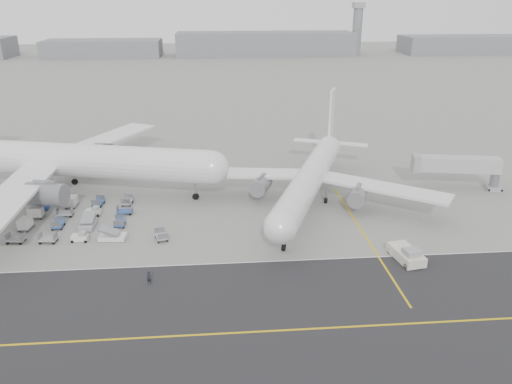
{
  "coord_description": "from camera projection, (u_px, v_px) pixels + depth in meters",
  "views": [
    {
      "loc": [
        6.87,
        -64.34,
        35.4
      ],
      "look_at": [
        13.33,
        12.0,
        5.11
      ],
      "focal_mm": 35.0,
      "sensor_mm": 36.0,
      "label": 1
    }
  ],
  "objects": [
    {
      "name": "ground",
      "position": [
        171.0,
        258.0,
        72.1
      ],
      "size": [
        700.0,
        700.0,
        0.0
      ],
      "primitive_type": "plane",
      "color": "gray",
      "rests_on": "ground"
    },
    {
      "name": "taxiway",
      "position": [
        205.0,
        335.0,
        55.83
      ],
      "size": [
        220.0,
        59.0,
        0.03
      ],
      "color": "#2B2B2E",
      "rests_on": "ground"
    },
    {
      "name": "horizon_buildings",
      "position": [
        249.0,
        55.0,
        315.38
      ],
      "size": [
        520.0,
        28.0,
        28.0
      ],
      "primitive_type": null,
      "color": "gray",
      "rests_on": "ground"
    },
    {
      "name": "control_tower",
      "position": [
        357.0,
        27.0,
        319.53
      ],
      "size": [
        7.0,
        7.0,
        31.25
      ],
      "color": "gray",
      "rests_on": "ground"
    },
    {
      "name": "airliner_a",
      "position": [
        63.0,
        160.0,
        94.27
      ],
      "size": [
        63.5,
        62.06,
        22.31
      ],
      "rotation": [
        0.0,
        0.0,
        1.33
      ],
      "color": "white",
      "rests_on": "ground"
    },
    {
      "name": "airliner_b",
      "position": [
        311.0,
        176.0,
        89.97
      ],
      "size": [
        46.18,
        47.13,
        17.1
      ],
      "rotation": [
        0.0,
        0.0,
        -0.38
      ],
      "color": "white",
      "rests_on": "ground"
    },
    {
      "name": "pushback_tug",
      "position": [
        407.0,
        254.0,
        71.14
      ],
      "size": [
        4.01,
        8.28,
        2.33
      ],
      "rotation": [
        0.0,
        0.0,
        0.18
      ],
      "color": "beige",
      "rests_on": "ground"
    },
    {
      "name": "jet_bridge",
      "position": [
        458.0,
        166.0,
        96.58
      ],
      "size": [
        17.62,
        6.26,
        6.57
      ],
      "rotation": [
        0.0,
        0.0,
        -0.19
      ],
      "color": "gray",
      "rests_on": "ground"
    },
    {
      "name": "gse_cluster",
      "position": [
        77.0,
        222.0,
        83.59
      ],
      "size": [
        23.23,
        22.45,
        2.03
      ],
      "primitive_type": null,
      "rotation": [
        0.0,
        0.0,
        -0.04
      ],
      "color": "#9F9FA4",
      "rests_on": "ground"
    },
    {
      "name": "stray_dolly",
      "position": [
        162.0,
        240.0,
        77.54
      ],
      "size": [
        2.32,
        2.97,
        1.6
      ],
      "primitive_type": null,
      "rotation": [
        0.0,
        0.0,
        0.31
      ],
      "color": "silver",
      "rests_on": "ground"
    },
    {
      "name": "ground_crew_a",
      "position": [
        149.0,
        278.0,
        65.31
      ],
      "size": [
        0.79,
        0.66,
        1.87
      ],
      "primitive_type": "imported",
      "rotation": [
        0.0,
        0.0,
        -0.36
      ],
      "color": "black",
      "rests_on": "ground"
    }
  ]
}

